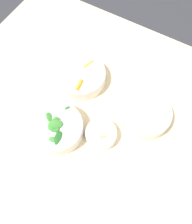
# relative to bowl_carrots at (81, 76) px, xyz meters

# --- Properties ---
(ground_plane) EXTENTS (10.00, 10.00, 0.00)m
(ground_plane) POSITION_rel_bowl_carrots_xyz_m (0.09, -0.12, -0.77)
(ground_plane) COLOR #2D2D33
(dining_table) EXTENTS (1.17, 1.04, 0.74)m
(dining_table) POSITION_rel_bowl_carrots_xyz_m (0.09, -0.12, -0.13)
(dining_table) COLOR beige
(dining_table) RESTS_ON ground_plane
(bowl_carrots) EXTENTS (0.20, 0.20, 0.06)m
(bowl_carrots) POSITION_rel_bowl_carrots_xyz_m (0.00, 0.00, 0.00)
(bowl_carrots) COLOR silver
(bowl_carrots) RESTS_ON dining_table
(bowl_greens) EXTENTS (0.19, 0.19, 0.09)m
(bowl_greens) POSITION_rel_bowl_carrots_xyz_m (0.04, -0.23, 0.00)
(bowl_greens) COLOR silver
(bowl_greens) RESTS_ON dining_table
(bowl_beans_hotdog) EXTENTS (0.19, 0.19, 0.06)m
(bowl_beans_hotdog) POSITION_rel_bowl_carrots_xyz_m (0.29, -0.03, -0.00)
(bowl_beans_hotdog) COLOR silver
(bowl_beans_hotdog) RESTS_ON dining_table
(bowl_cookies) EXTENTS (0.11, 0.12, 0.05)m
(bowl_cookies) POSITION_rel_bowl_carrots_xyz_m (0.19, -0.17, -0.01)
(bowl_cookies) COLOR white
(bowl_cookies) RESTS_ON dining_table
(ruler) EXTENTS (0.26, 0.05, 0.00)m
(ruler) POSITION_rel_bowl_carrots_xyz_m (0.20, 0.34, -0.03)
(ruler) COLOR #EFB7C6
(ruler) RESTS_ON dining_table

